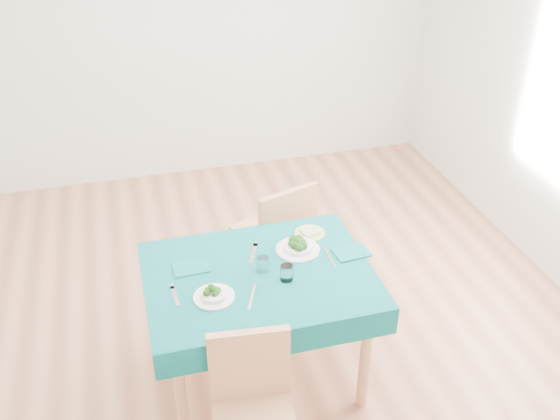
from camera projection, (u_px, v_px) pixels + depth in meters
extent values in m
cube|color=#9C5E41|center=(280.00, 320.00, 4.13)|extent=(4.00, 4.50, 0.02)
cube|color=silver|center=(210.00, 25.00, 5.27)|extent=(4.00, 0.02, 2.70)
cube|color=#075456|center=(260.00, 327.00, 3.51)|extent=(1.20, 0.91, 0.76)
cube|color=#B57D55|center=(255.00, 418.00, 2.84)|extent=(0.43, 0.46, 0.96)
cube|color=#B57D55|center=(272.00, 219.00, 4.17)|extent=(0.56, 0.59, 1.08)
cube|color=silver|center=(175.00, 296.00, 3.15)|extent=(0.04, 0.17, 0.00)
cube|color=silver|center=(252.00, 297.00, 3.14)|extent=(0.09, 0.19, 0.00)
cube|color=silver|center=(253.00, 253.00, 3.46)|extent=(0.10, 0.19, 0.00)
cube|color=silver|center=(329.00, 257.00, 3.43)|extent=(0.02, 0.21, 0.00)
cube|color=#0B5E5F|center=(191.00, 268.00, 3.34)|extent=(0.19, 0.14, 0.01)
cube|color=#0B5E5F|center=(351.00, 253.00, 3.46)|extent=(0.20, 0.15, 0.01)
cylinder|color=white|center=(263.00, 264.00, 3.31)|extent=(0.07, 0.07, 0.08)
cylinder|color=white|center=(287.00, 273.00, 3.24)|extent=(0.07, 0.07, 0.09)
cylinder|color=#A9D065|center=(310.00, 233.00, 3.63)|extent=(0.18, 0.18, 0.01)
cube|color=beige|center=(310.00, 232.00, 3.62)|extent=(0.11, 0.11, 0.01)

